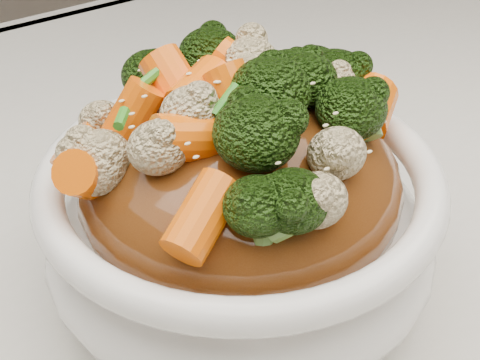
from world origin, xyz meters
TOP-DOWN VIEW (x-y plane):
  - tablecloth at (0.00, 0.00)m, footprint 1.20×0.80m
  - bowl at (0.03, 0.00)m, footprint 0.23×0.23m
  - sauce_base at (0.03, 0.00)m, footprint 0.18×0.18m
  - carrots at (0.03, 0.00)m, footprint 0.18×0.18m
  - broccoli at (0.03, 0.00)m, footprint 0.18×0.18m
  - cauliflower at (0.03, 0.00)m, footprint 0.18×0.18m
  - scallions at (0.03, 0.00)m, footprint 0.14×0.14m
  - sesame_seeds at (0.03, 0.00)m, footprint 0.16×0.16m

SIDE VIEW (x-z plane):
  - tablecloth at x=0.00m, z-range 0.71..0.75m
  - bowl at x=0.03m, z-range 0.75..0.83m
  - sauce_base at x=0.03m, z-range 0.77..0.86m
  - cauliflower at x=0.03m, z-range 0.85..0.89m
  - broccoli at x=0.03m, z-range 0.85..0.89m
  - carrots at x=0.03m, z-range 0.85..0.90m
  - scallions at x=0.03m, z-range 0.87..0.88m
  - sesame_seeds at x=0.03m, z-range 0.87..0.88m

